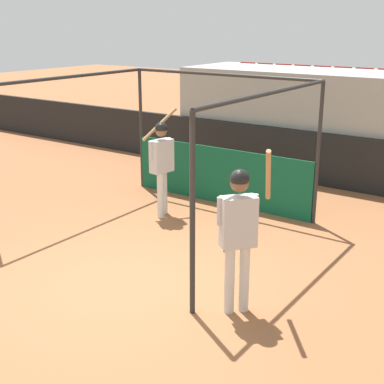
% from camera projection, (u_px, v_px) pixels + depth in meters
% --- Properties ---
extents(ground_plane, '(60.00, 60.00, 0.00)m').
position_uv_depth(ground_plane, '(119.00, 284.00, 7.61)').
color(ground_plane, '#935B38').
extents(outfield_wall, '(24.00, 0.12, 1.21)m').
position_uv_depth(outfield_wall, '(302.00, 157.00, 12.31)').
color(outfield_wall, black).
rests_on(outfield_wall, ground).
extents(bleacher_section, '(7.05, 2.40, 2.49)m').
position_uv_depth(bleacher_section, '(325.00, 121.00, 13.11)').
color(bleacher_section, '#9E9E99').
rests_on(bleacher_section, ground).
extents(batting_cage, '(4.19, 3.99, 2.63)m').
position_uv_depth(batting_cage, '(201.00, 156.00, 10.17)').
color(batting_cage, '#282828').
rests_on(batting_cage, ground).
extents(player_batter, '(0.57, 0.96, 1.99)m').
position_uv_depth(player_batter, '(162.00, 159.00, 10.01)').
color(player_batter, silver).
rests_on(player_batter, ground).
extents(player_waiting, '(0.61, 0.77, 2.18)m').
position_uv_depth(player_waiting, '(239.00, 227.00, 6.55)').
color(player_waiting, silver).
rests_on(player_waiting, ground).
extents(baseball, '(0.07, 0.07, 0.07)m').
position_uv_depth(baseball, '(225.00, 249.00, 8.68)').
color(baseball, white).
rests_on(baseball, ground).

